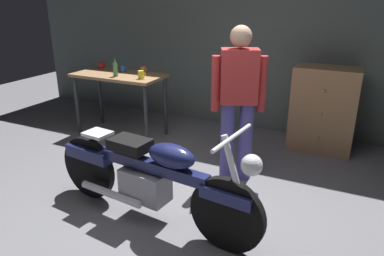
% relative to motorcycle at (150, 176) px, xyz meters
% --- Properties ---
extents(ground_plane, '(12.00, 12.00, 0.00)m').
position_rel_motorcycle_xyz_m(ground_plane, '(0.07, 0.06, -0.45)').
color(ground_plane, slate).
extents(back_wall, '(8.00, 0.12, 3.10)m').
position_rel_motorcycle_xyz_m(back_wall, '(0.07, 2.86, 1.10)').
color(back_wall, '#56605B').
rests_on(back_wall, ground_plane).
extents(workbench, '(1.30, 0.64, 0.90)m').
position_rel_motorcycle_xyz_m(workbench, '(-1.54, 1.68, 0.34)').
color(workbench, '#99724C').
rests_on(workbench, ground_plane).
extents(motorcycle, '(2.18, 0.60, 1.00)m').
position_rel_motorcycle_xyz_m(motorcycle, '(0.00, 0.00, 0.00)').
color(motorcycle, black).
rests_on(motorcycle, ground_plane).
extents(person_standing, '(0.53, 0.35, 1.67)m').
position_rel_motorcycle_xyz_m(person_standing, '(0.41, 1.11, 0.48)').
color(person_standing, '#514D9C').
rests_on(person_standing, ground_plane).
extents(wooden_dresser, '(0.80, 0.47, 1.10)m').
position_rel_motorcycle_xyz_m(wooden_dresser, '(1.16, 2.36, 0.10)').
color(wooden_dresser, '#99724C').
rests_on(wooden_dresser, ground_plane).
extents(mug_yellow_tall, '(0.11, 0.08, 0.11)m').
position_rel_motorcycle_xyz_m(mug_yellow_tall, '(-1.09, 1.56, 0.50)').
color(mug_yellow_tall, yellow).
rests_on(mug_yellow_tall, workbench).
extents(mug_orange_travel, '(0.10, 0.07, 0.09)m').
position_rel_motorcycle_xyz_m(mug_orange_travel, '(-1.28, 1.91, 0.49)').
color(mug_orange_travel, orange).
rests_on(mug_orange_travel, workbench).
extents(mug_blue_enamel, '(0.11, 0.07, 0.09)m').
position_rel_motorcycle_xyz_m(mug_blue_enamel, '(-1.57, 1.83, 0.50)').
color(mug_blue_enamel, '#2D51AD').
rests_on(mug_blue_enamel, workbench).
extents(mug_red_diner, '(0.12, 0.09, 0.09)m').
position_rel_motorcycle_xyz_m(mug_red_diner, '(-2.03, 1.90, 0.50)').
color(mug_red_diner, red).
rests_on(mug_red_diner, workbench).
extents(bottle, '(0.06, 0.06, 0.24)m').
position_rel_motorcycle_xyz_m(bottle, '(-1.49, 1.54, 0.55)').
color(bottle, '#4C8C4C').
rests_on(bottle, workbench).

